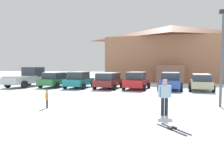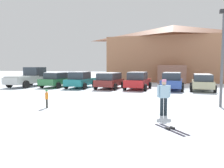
% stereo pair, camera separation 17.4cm
% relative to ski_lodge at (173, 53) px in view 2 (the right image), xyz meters
% --- Properties ---
extents(ground, '(160.00, 160.00, 0.00)m').
position_rel_ski_lodge_xyz_m(ground, '(-4.42, -29.61, -4.33)').
color(ground, silver).
extents(ski_lodge, '(19.77, 11.74, 8.57)m').
position_rel_ski_lodge_xyz_m(ski_lodge, '(0.00, 0.00, 0.00)').
color(ski_lodge, '#A46D4C').
rests_on(ski_lodge, ground).
extents(parked_green_coupe, '(2.54, 4.38, 1.61)m').
position_rel_ski_lodge_xyz_m(parked_green_coupe, '(-12.55, -13.80, -3.51)').
color(parked_green_coupe, '#307541').
rests_on(parked_green_coupe, ground).
extents(parked_teal_hatchback, '(2.34, 4.24, 1.70)m').
position_rel_ski_lodge_xyz_m(parked_teal_hatchback, '(-9.70, -14.09, -3.48)').
color(parked_teal_hatchback, '#1D7B7E').
rests_on(parked_teal_hatchback, ground).
extents(parked_maroon_van, '(2.52, 4.19, 1.62)m').
position_rel_ski_lodge_xyz_m(parked_maroon_van, '(-6.57, -14.04, -3.45)').
color(parked_maroon_van, maroon).
rests_on(parked_maroon_van, ground).
extents(parked_red_sedan, '(2.48, 4.30, 1.72)m').
position_rel_ski_lodge_xyz_m(parked_red_sedan, '(-3.73, -14.07, -3.47)').
color(parked_red_sedan, red).
rests_on(parked_red_sedan, ground).
extents(parked_blue_hatchback, '(2.47, 4.56, 1.69)m').
position_rel_ski_lodge_xyz_m(parked_blue_hatchback, '(-0.50, -13.89, -3.48)').
color(parked_blue_hatchback, '#2F4DA1').
rests_on(parked_blue_hatchback, ground).
extents(parked_beige_suv, '(2.45, 4.40, 1.55)m').
position_rel_ski_lodge_xyz_m(parked_beige_suv, '(2.21, -13.81, -3.48)').
color(parked_beige_suv, '#B4B088').
rests_on(parked_beige_suv, ground).
extents(pickup_truck, '(2.92, 5.62, 2.15)m').
position_rel_ski_lodge_xyz_m(pickup_truck, '(-15.83, -13.78, -3.34)').
color(pickup_truck, '#B6BBB9').
rests_on(pickup_truck, ground).
extents(skier_child_in_orange_jacket, '(0.23, 0.34, 0.99)m').
position_rel_ski_lodge_xyz_m(skier_child_in_orange_jacket, '(-7.41, -24.71, -3.77)').
color(skier_child_in_orange_jacket, black).
rests_on(skier_child_in_orange_jacket, ground).
extents(skier_adult_in_blue_parka, '(0.59, 0.36, 1.67)m').
position_rel_ski_lodge_xyz_m(skier_adult_in_blue_parka, '(-1.22, -25.11, -3.39)').
color(skier_adult_in_blue_parka, '#1B242C').
rests_on(skier_adult_in_blue_parka, ground).
extents(pair_of_skis, '(1.20, 1.46, 0.08)m').
position_rel_ski_lodge_xyz_m(pair_of_skis, '(-0.95, -27.35, -4.31)').
color(pair_of_skis, '#25212D').
rests_on(pair_of_skis, ground).
extents(lamp_post, '(0.44, 0.24, 5.32)m').
position_rel_ski_lodge_xyz_m(lamp_post, '(1.85, -22.22, -1.32)').
color(lamp_post, '#515459').
rests_on(lamp_post, ground).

